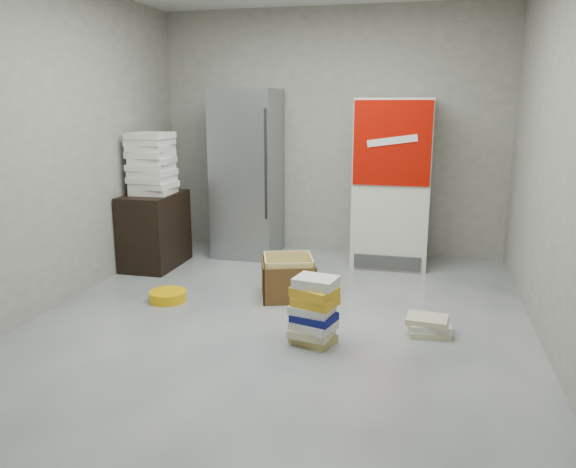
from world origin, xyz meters
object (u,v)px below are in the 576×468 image
(coke_cooler, at_px, (392,183))
(steel_fridge, at_px, (248,174))
(cardboard_box, at_px, (288,280))
(wood_shelf, at_px, (155,230))
(phonebook_stack_main, at_px, (314,311))

(coke_cooler, bearing_deg, steel_fridge, 179.82)
(steel_fridge, relative_size, cardboard_box, 3.18)
(wood_shelf, bearing_deg, cardboard_box, -21.23)
(steel_fridge, relative_size, wood_shelf, 2.37)
(wood_shelf, height_order, cardboard_box, wood_shelf)
(cardboard_box, bearing_deg, wood_shelf, 140.52)
(cardboard_box, bearing_deg, steel_fridge, 102.62)
(steel_fridge, relative_size, phonebook_stack_main, 3.70)
(phonebook_stack_main, bearing_deg, cardboard_box, 129.64)
(wood_shelf, bearing_deg, coke_cooler, 16.28)
(steel_fridge, height_order, phonebook_stack_main, steel_fridge)
(coke_cooler, xyz_separation_m, phonebook_stack_main, (-0.40, -2.33, -0.65))
(steel_fridge, distance_m, wood_shelf, 1.23)
(steel_fridge, relative_size, coke_cooler, 1.06)
(steel_fridge, xyz_separation_m, coke_cooler, (1.65, -0.01, -0.05))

